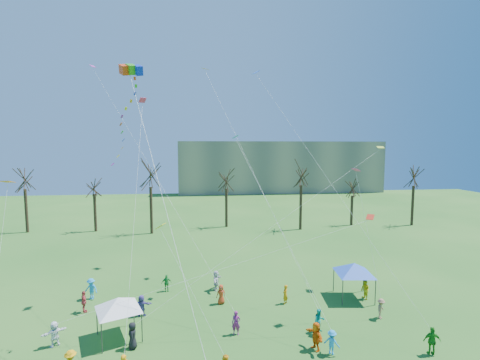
{
  "coord_description": "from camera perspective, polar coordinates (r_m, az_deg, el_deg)",
  "views": [
    {
      "loc": [
        -1.6,
        -17.53,
        13.19
      ],
      "look_at": [
        1.0,
        5.0,
        11.0
      ],
      "focal_mm": 25.0,
      "sensor_mm": 36.0,
      "label": 1
    }
  ],
  "objects": [
    {
      "name": "big_box_kite",
      "position": [
        24.61,
        -18.48,
        9.26
      ],
      "size": [
        3.73,
        6.91,
        21.03
      ],
      "color": "red",
      "rests_on": "ground"
    },
    {
      "name": "festival_crowd",
      "position": [
        26.44,
        -5.91,
        -22.29
      ],
      "size": [
        27.11,
        13.86,
        1.84
      ],
      "color": "red",
      "rests_on": "ground"
    },
    {
      "name": "bare_tree_row",
      "position": [
        53.54,
        -3.11,
        -0.56
      ],
      "size": [
        68.85,
        9.24,
        11.31
      ],
      "color": "black",
      "rests_on": "ground"
    },
    {
      "name": "canopy_tent_white",
      "position": [
        25.91,
        -20.06,
        -19.23
      ],
      "size": [
        3.61,
        3.61,
        2.94
      ],
      "color": "#3F3F44",
      "rests_on": "ground"
    },
    {
      "name": "small_kites_aloft",
      "position": [
        28.89,
        -2.24,
        6.33
      ],
      "size": [
        29.47,
        20.75,
        32.74
      ],
      "color": "#D9630B",
      "rests_on": "ground"
    },
    {
      "name": "distant_building",
      "position": [
        102.45,
        6.75,
        2.3
      ],
      "size": [
        60.0,
        14.0,
        15.0
      ],
      "primitive_type": "cube",
      "color": "gray",
      "rests_on": "ground"
    },
    {
      "name": "canopy_tent_blue",
      "position": [
        31.79,
        18.89,
        -14.09
      ],
      "size": [
        4.2,
        4.2,
        3.17
      ],
      "color": "#3F3F44",
      "rests_on": "ground"
    }
  ]
}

